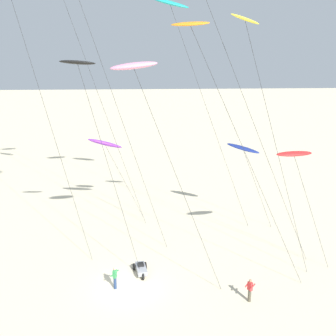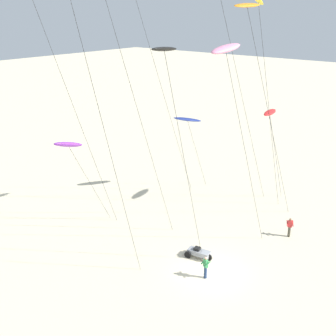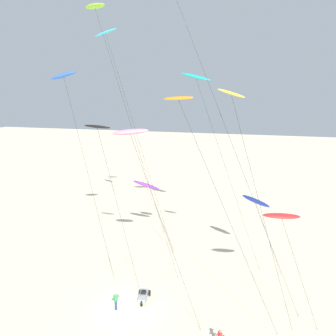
# 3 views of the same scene
# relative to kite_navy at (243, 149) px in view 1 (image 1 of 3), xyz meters

# --- Properties ---
(ground_plane) EXTENTS (260.00, 260.00, 0.00)m
(ground_plane) POSITION_rel_kite_navy_xyz_m (-10.23, -9.83, -7.56)
(ground_plane) COLOR beige
(kite_navy) EXTENTS (4.53, 2.00, 8.05)m
(kite_navy) POSITION_rel_kite_navy_xyz_m (0.00, 0.00, 0.00)
(kite_navy) COLOR navy
(kite_navy) RESTS_ON ground
(kite_teal) EXTENTS (9.04, 1.43, 20.43)m
(kite_teal) POSITION_rel_kite_navy_xyz_m (-6.49, 0.82, 12.10)
(kite_teal) COLOR teal
(kite_teal) RESTS_ON ground
(kite_yellow) EXTENTS (6.63, 1.08, 18.58)m
(kite_yellow) POSITION_rel_kite_navy_xyz_m (-2.10, -7.91, 10.13)
(kite_yellow) COLOR yellow
(kite_yellow) RESTS_ON ground
(kite_pink) EXTENTS (7.30, 1.13, 15.73)m
(kite_pink) POSITION_rel_kite_navy_xyz_m (-9.36, -9.78, 7.72)
(kite_pink) COLOR pink
(kite_pink) RESTS_ON ground
(kite_orange) EXTENTS (9.51, 1.51, 18.04)m
(kite_orange) POSITION_rel_kite_navy_xyz_m (-5.74, -9.08, 9.93)
(kite_orange) COLOR orange
(kite_orange) RESTS_ON ground
(kite_black) EXTENTS (5.07, 0.81, 15.73)m
(kite_black) POSITION_rel_kite_navy_xyz_m (-12.99, -7.99, 7.67)
(kite_black) COLOR black
(kite_black) RESTS_ON ground
(kite_purple) EXTENTS (5.28, 1.55, 8.43)m
(kite_purple) POSITION_rel_kite_navy_xyz_m (-12.51, 2.20, 0.10)
(kite_purple) COLOR purple
(kite_purple) RESTS_ON ground
(kite_red) EXTENTS (4.79, 1.18, 9.27)m
(kite_red) POSITION_rel_kite_navy_xyz_m (1.92, -7.55, 1.45)
(kite_red) COLOR red
(kite_red) RESTS_ON ground
(kite_flyer_nearest) EXTENTS (0.64, 0.66, 1.67)m
(kite_flyer_nearest) POSITION_rel_kite_navy_xyz_m (-11.05, -9.97, -6.66)
(kite_flyer_nearest) COLOR navy
(kite_flyer_nearest) RESTS_ON ground
(kite_flyer_middle) EXTENTS (0.70, 0.71, 1.67)m
(kite_flyer_middle) POSITION_rel_kite_navy_xyz_m (-1.94, -12.00, -6.66)
(kite_flyer_middle) COLOR #4C4738
(kite_flyer_middle) RESTS_ON ground
(beach_buggy) EXTENTS (1.16, 2.12, 0.82)m
(beach_buggy) POSITION_rel_kite_navy_xyz_m (-9.23, -8.08, -7.13)
(beach_buggy) COLOR gray
(beach_buggy) RESTS_ON ground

